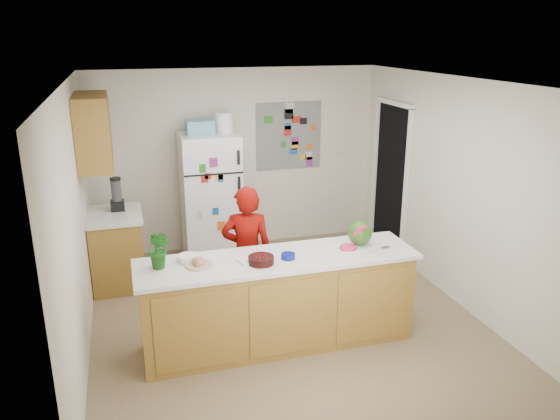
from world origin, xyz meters
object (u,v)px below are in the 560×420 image
object	(u,v)px
refrigerator	(211,197)
watermelon	(360,233)
cherry_bowl	(261,260)
person	(247,253)

from	to	relation	value
refrigerator	watermelon	xyz separation A→B (m)	(1.11, -2.32, 0.20)
refrigerator	cherry_bowl	size ratio (longest dim) A/B	7.11
person	cherry_bowl	size ratio (longest dim) A/B	6.13
person	watermelon	xyz separation A→B (m)	(1.02, -0.56, 0.32)
refrigerator	watermelon	distance (m)	2.58
watermelon	refrigerator	bearing A→B (deg)	115.60
watermelon	person	bearing A→B (deg)	151.42
refrigerator	cherry_bowl	bearing A→B (deg)	-88.64
refrigerator	person	world-z (taller)	refrigerator
refrigerator	watermelon	bearing A→B (deg)	-64.40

